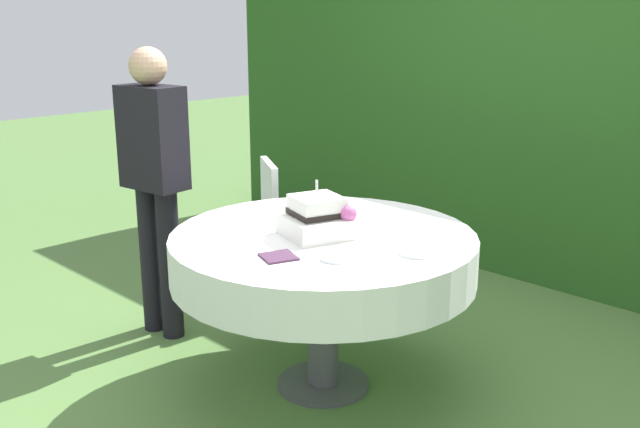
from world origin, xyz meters
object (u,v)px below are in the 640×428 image
(napkin_stack, at_px, (279,257))
(garden_chair, at_px, (254,219))
(wedding_cake, at_px, (318,218))
(serving_plate_far, at_px, (416,253))
(standing_person, at_px, (155,174))
(cake_table, at_px, (323,257))
(serving_plate_near, at_px, (336,258))

(napkin_stack, xyz_separation_m, garden_chair, (-1.16, 0.85, -0.24))
(wedding_cake, relative_size, garden_chair, 0.41)
(serving_plate_far, bearing_deg, garden_chair, 165.31)
(napkin_stack, bearing_deg, standing_person, 171.64)
(cake_table, xyz_separation_m, garden_chair, (-1.06, 0.48, -0.13))
(serving_plate_near, bearing_deg, garden_chair, 152.73)
(serving_plate_near, relative_size, standing_person, 0.08)
(napkin_stack, bearing_deg, cake_table, 105.10)
(serving_plate_near, distance_m, garden_chair, 1.54)
(serving_plate_near, distance_m, napkin_stack, 0.24)
(wedding_cake, bearing_deg, napkin_stack, -73.46)
(cake_table, height_order, garden_chair, garden_chair)
(garden_chair, relative_size, standing_person, 0.56)
(wedding_cake, relative_size, serving_plate_far, 2.43)
(wedding_cake, height_order, standing_person, standing_person)
(cake_table, xyz_separation_m, serving_plate_far, (0.48, 0.07, 0.12))
(napkin_stack, xyz_separation_m, standing_person, (-1.18, 0.17, 0.15))
(cake_table, height_order, serving_plate_near, serving_plate_near)
(wedding_cake, height_order, napkin_stack, wedding_cake)
(cake_table, bearing_deg, serving_plate_near, -37.41)
(cake_table, distance_m, standing_person, 1.13)
(cake_table, xyz_separation_m, napkin_stack, (0.10, -0.37, 0.12))
(cake_table, relative_size, standing_person, 0.89)
(wedding_cake, xyz_separation_m, serving_plate_near, (0.28, -0.18, -0.08))
(standing_person, bearing_deg, wedding_cake, 8.59)
(serving_plate_near, distance_m, serving_plate_far, 0.35)
(cake_table, bearing_deg, napkin_stack, -74.90)
(serving_plate_near, bearing_deg, serving_plate_far, 55.57)
(cake_table, bearing_deg, wedding_cake, -89.72)
(cake_table, relative_size, wedding_cake, 3.92)
(cake_table, distance_m, serving_plate_near, 0.38)
(cake_table, bearing_deg, garden_chair, 155.82)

